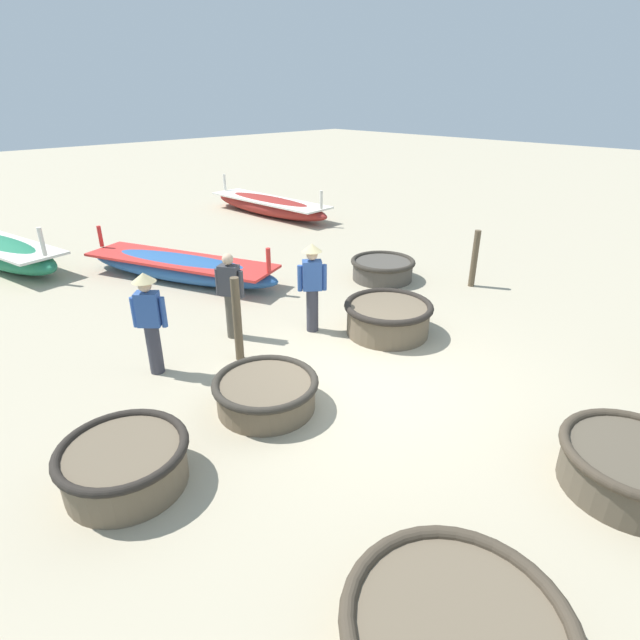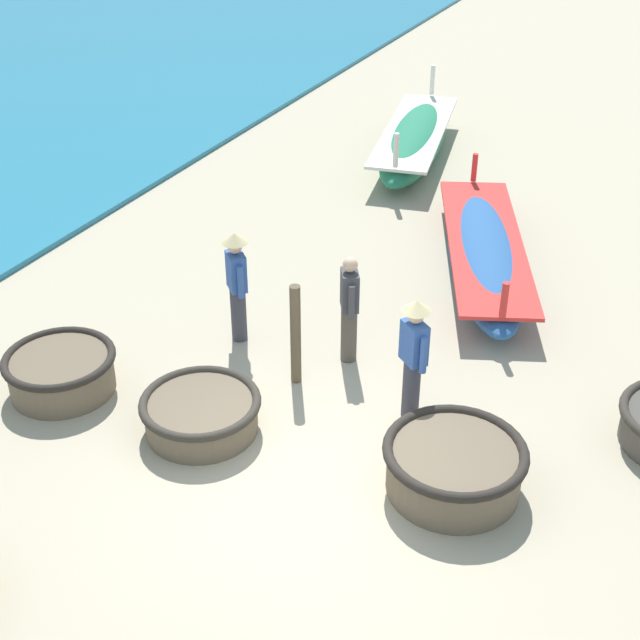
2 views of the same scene
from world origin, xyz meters
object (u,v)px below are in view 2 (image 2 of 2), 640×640
object	(u,v)px
fisherman_with_hat	(349,307)
coracle_beside_post	(61,371)
fisherman_by_coracle	(237,280)
mooring_post_mid_beach	(296,335)
coracle_front_left	(201,413)
fisherman_standing_left	(414,352)
coracle_center	(454,466)
long_boat_red_hull	(414,140)
long_boat_blue_hull	(484,251)

from	to	relation	value
fisherman_with_hat	coracle_beside_post	bearing A→B (deg)	-143.08
fisherman_by_coracle	mooring_post_mid_beach	xyz separation A→B (m)	(1.20, -0.56, -0.24)
fisherman_with_hat	mooring_post_mid_beach	bearing A→B (deg)	-117.86
coracle_front_left	fisherman_standing_left	world-z (taller)	fisherman_standing_left
coracle_center	fisherman_with_hat	size ratio (longest dim) A/B	1.03
coracle_center	fisherman_by_coracle	world-z (taller)	fisherman_by_coracle
coracle_beside_post	long_boat_red_hull	size ratio (longest dim) A/B	0.29
coracle_beside_post	fisherman_standing_left	distance (m)	4.57
coracle_beside_post	fisherman_by_coracle	size ratio (longest dim) A/B	0.87
coracle_beside_post	fisherman_by_coracle	bearing A→B (deg)	55.29
mooring_post_mid_beach	fisherman_with_hat	bearing A→B (deg)	62.14
fisherman_with_hat	mooring_post_mid_beach	world-z (taller)	fisherman_with_hat
long_boat_red_hull	mooring_post_mid_beach	distance (m)	8.41
fisherman_with_hat	long_boat_red_hull	bearing A→B (deg)	104.32
coracle_beside_post	fisherman_with_hat	size ratio (longest dim) A/B	0.93
coracle_center	long_boat_red_hull	world-z (taller)	long_boat_red_hull
fisherman_standing_left	mooring_post_mid_beach	world-z (taller)	fisherman_standing_left
coracle_front_left	coracle_beside_post	size ratio (longest dim) A/B	1.02
coracle_beside_post	fisherman_with_hat	bearing A→B (deg)	36.92
long_boat_blue_hull	fisherman_by_coracle	xyz separation A→B (m)	(-2.48, -3.59, 0.65)
long_boat_red_hull	coracle_beside_post	bearing A→B (deg)	-96.64
mooring_post_mid_beach	coracle_center	bearing A→B (deg)	-23.12
fisherman_with_hat	fisherman_by_coracle	bearing A→B (deg)	-172.58
long_boat_blue_hull	coracle_front_left	bearing A→B (deg)	-108.30
long_boat_red_hull	long_boat_blue_hull	bearing A→B (deg)	-55.95
long_boat_blue_hull	long_boat_red_hull	world-z (taller)	long_boat_red_hull
mooring_post_mid_beach	coracle_beside_post	bearing A→B (deg)	-150.09
long_boat_blue_hull	mooring_post_mid_beach	xyz separation A→B (m)	(-1.28, -4.15, 0.41)
long_boat_red_hull	fisherman_by_coracle	xyz separation A→B (m)	(0.30, -7.71, 0.58)
coracle_front_left	coracle_beside_post	bearing A→B (deg)	-177.41
long_boat_red_hull	fisherman_with_hat	bearing A→B (deg)	-75.68
coracle_front_left	fisherman_with_hat	xyz separation A→B (m)	(0.97, 2.20, 0.58)
coracle_beside_post	coracle_center	bearing A→B (deg)	4.79
coracle_center	fisherman_with_hat	xyz separation A→B (m)	(-2.13, 1.86, 0.51)
coracle_center	coracle_beside_post	size ratio (longest dim) A/B	1.11
coracle_center	long_boat_red_hull	xyz separation A→B (m)	(-4.05, 9.35, 0.05)
fisherman_with_hat	fisherman_standing_left	bearing A→B (deg)	-33.76
mooring_post_mid_beach	coracle_front_left	bearing A→B (deg)	-111.62
coracle_beside_post	mooring_post_mid_beach	world-z (taller)	mooring_post_mid_beach
fisherman_with_hat	coracle_center	bearing A→B (deg)	-41.05
coracle_beside_post	mooring_post_mid_beach	xyz separation A→B (m)	(2.64, 1.52, 0.42)
fisherman_with_hat	coracle_front_left	bearing A→B (deg)	-113.89
coracle_front_left	mooring_post_mid_beach	bearing A→B (deg)	68.38
long_boat_blue_hull	fisherman_with_hat	xyz separation A→B (m)	(-0.87, -3.38, 0.53)
coracle_center	fisherman_by_coracle	size ratio (longest dim) A/B	0.97
coracle_front_left	coracle_center	world-z (taller)	coracle_center
coracle_center	mooring_post_mid_beach	world-z (taller)	mooring_post_mid_beach
fisherman_by_coracle	coracle_front_left	bearing A→B (deg)	-72.32
coracle_beside_post	long_boat_blue_hull	xyz separation A→B (m)	(3.92, 5.67, 0.01)
coracle_front_left	fisherman_by_coracle	xyz separation A→B (m)	(-0.63, 1.99, 0.70)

